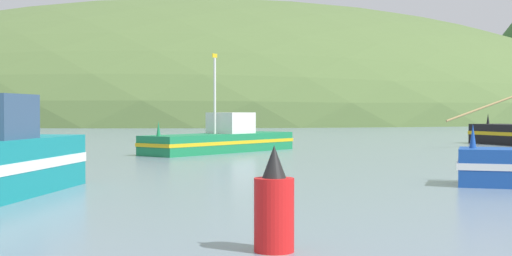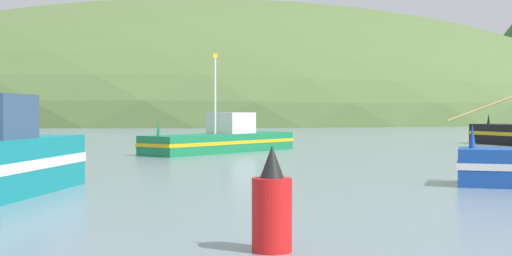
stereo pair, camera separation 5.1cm
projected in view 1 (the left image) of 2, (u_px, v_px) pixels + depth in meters
hill_far_center at (216, 120)px, 156.09m from camera, size 169.67×135.74×47.76m
fishing_boat_green at (222, 140)px, 37.74m from camera, size 8.93×8.00×5.04m
channel_buoy at (274, 207)px, 11.14m from camera, size 0.62×0.62×1.63m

